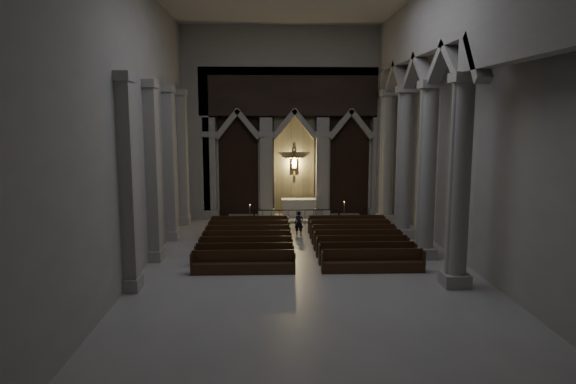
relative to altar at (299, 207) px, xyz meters
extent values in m
plane|color=#A29F99|center=(-0.25, -10.98, -0.71)|extent=(24.00, 24.00, 0.00)
cube|color=#99978F|center=(-0.25, 1.02, 5.29)|extent=(14.00, 0.10, 12.00)
cube|color=#99978F|center=(-0.25, -22.98, 5.29)|extent=(14.00, 0.10, 12.00)
cube|color=#99978F|center=(-7.25, -10.98, 5.29)|extent=(0.10, 24.00, 12.00)
cube|color=#99978F|center=(6.75, -10.98, 5.29)|extent=(0.10, 24.00, 12.00)
cube|color=#9F9B94|center=(-5.65, 0.52, 2.49)|extent=(0.80, 0.50, 6.40)
cube|color=#9F9B94|center=(-5.65, 0.52, -0.46)|extent=(1.05, 0.70, 0.50)
cube|color=#9F9B94|center=(-5.65, 0.52, 4.64)|extent=(1.00, 0.65, 0.35)
cube|color=#9F9B94|center=(-2.05, 0.52, 2.49)|extent=(0.80, 0.50, 6.40)
cube|color=#9F9B94|center=(-2.05, 0.52, -0.46)|extent=(1.05, 0.70, 0.50)
cube|color=#9F9B94|center=(-2.05, 0.52, 4.64)|extent=(1.00, 0.65, 0.35)
cube|color=#9F9B94|center=(1.55, 0.52, 2.49)|extent=(0.80, 0.50, 6.40)
cube|color=#9F9B94|center=(1.55, 0.52, -0.46)|extent=(1.05, 0.70, 0.50)
cube|color=#9F9B94|center=(1.55, 0.52, 4.64)|extent=(1.00, 0.65, 0.35)
cube|color=#9F9B94|center=(5.15, 0.52, 2.49)|extent=(0.80, 0.50, 6.40)
cube|color=#9F9B94|center=(5.15, 0.52, -0.46)|extent=(1.05, 0.70, 0.50)
cube|color=#9F9B94|center=(5.15, 0.52, 4.64)|extent=(1.00, 0.65, 0.35)
cube|color=black|center=(-3.85, 0.87, 2.79)|extent=(2.60, 0.15, 7.00)
cube|color=#90855D|center=(-0.25, 0.87, 2.79)|extent=(2.60, 0.15, 7.00)
cube|color=black|center=(3.35, 0.87, 2.79)|extent=(2.60, 0.15, 7.00)
cube|color=black|center=(-0.25, 0.52, 7.29)|extent=(12.00, 0.50, 3.00)
cube|color=#9F9B94|center=(-6.45, 0.52, 3.79)|extent=(1.60, 0.50, 9.00)
cube|color=#9F9B94|center=(5.95, 0.52, 3.79)|extent=(1.60, 0.50, 9.00)
cube|color=#9F9B94|center=(-0.25, 0.52, 9.79)|extent=(14.00, 0.50, 3.00)
plane|color=#FFCE72|center=(-0.25, 0.84, 2.79)|extent=(1.50, 0.00, 1.50)
cube|color=brown|center=(-0.25, 0.75, 2.79)|extent=(0.13, 0.08, 1.80)
cube|color=brown|center=(-0.25, 0.75, 3.14)|extent=(1.10, 0.08, 0.13)
cube|color=tan|center=(-0.25, 0.69, 2.74)|extent=(0.26, 0.10, 0.60)
sphere|color=tan|center=(-0.25, 0.69, 3.14)|extent=(0.17, 0.17, 0.17)
cylinder|color=tan|center=(-0.51, 0.69, 3.11)|extent=(0.45, 0.08, 0.08)
cylinder|color=tan|center=(0.01, 0.69, 3.11)|extent=(0.45, 0.08, 0.08)
cube|color=#9F9B94|center=(5.25, -1.48, -0.46)|extent=(1.00, 1.00, 0.50)
cylinder|color=#9F9B94|center=(5.25, -1.48, 3.29)|extent=(0.70, 0.70, 7.50)
cube|color=#9F9B94|center=(5.25, -1.48, 7.14)|extent=(0.95, 0.95, 0.35)
cube|color=#9F9B94|center=(5.25, -5.48, -0.46)|extent=(1.00, 1.00, 0.50)
cylinder|color=#9F9B94|center=(5.25, -5.48, 3.29)|extent=(0.70, 0.70, 7.50)
cube|color=#9F9B94|center=(5.25, -5.48, 7.14)|extent=(0.95, 0.95, 0.35)
cube|color=#9F9B94|center=(5.25, -9.48, -0.46)|extent=(1.00, 1.00, 0.50)
cylinder|color=#9F9B94|center=(5.25, -9.48, 3.29)|extent=(0.70, 0.70, 7.50)
cube|color=#9F9B94|center=(5.25, -9.48, 7.14)|extent=(0.95, 0.95, 0.35)
cube|color=#9F9B94|center=(5.25, -13.48, -0.46)|extent=(1.00, 1.00, 0.50)
cylinder|color=#9F9B94|center=(5.25, -13.48, 3.29)|extent=(0.70, 0.70, 7.50)
cube|color=#9F9B94|center=(5.25, -13.48, 7.14)|extent=(0.95, 0.95, 0.35)
cube|color=#9F9B94|center=(5.25, -10.98, 9.89)|extent=(0.55, 24.00, 2.80)
cube|color=#9F9B94|center=(5.25, 0.42, 3.89)|extent=(0.55, 1.20, 9.20)
cube|color=#9F9B94|center=(-7.00, -1.48, -0.46)|extent=(0.60, 1.00, 0.50)
cube|color=#9F9B94|center=(-7.00, -1.48, 3.29)|extent=(0.50, 0.80, 7.50)
cube|color=#9F9B94|center=(-7.00, -1.48, 7.14)|extent=(0.60, 1.00, 0.35)
cube|color=#9F9B94|center=(-7.00, -5.48, -0.46)|extent=(0.60, 1.00, 0.50)
cube|color=#9F9B94|center=(-7.00, -5.48, 3.29)|extent=(0.50, 0.80, 7.50)
cube|color=#9F9B94|center=(-7.00, -5.48, 7.14)|extent=(0.60, 1.00, 0.35)
cube|color=#9F9B94|center=(-7.00, -9.48, -0.46)|extent=(0.60, 1.00, 0.50)
cube|color=#9F9B94|center=(-7.00, -9.48, 3.29)|extent=(0.50, 0.80, 7.50)
cube|color=#9F9B94|center=(-7.00, -9.48, 7.14)|extent=(0.60, 1.00, 0.35)
cube|color=#9F9B94|center=(-7.00, -13.48, -0.46)|extent=(0.60, 1.00, 0.50)
cube|color=#9F9B94|center=(-7.00, -13.48, 3.29)|extent=(0.50, 0.80, 7.50)
cube|color=#9F9B94|center=(-7.00, -13.48, 7.14)|extent=(0.60, 1.00, 0.35)
cube|color=#9F9B94|center=(-0.25, -0.38, -0.63)|extent=(8.50, 2.60, 0.15)
cube|color=beige|center=(0.00, 0.00, -0.02)|extent=(2.01, 0.78, 1.06)
cube|color=white|center=(0.00, 0.00, 0.53)|extent=(2.18, 0.87, 0.04)
cube|color=black|center=(-0.25, -2.30, 0.25)|extent=(5.04, 0.05, 0.05)
cube|color=black|center=(-2.77, -2.30, -0.20)|extent=(0.09, 0.09, 1.01)
cube|color=black|center=(2.27, -2.30, -0.20)|extent=(0.09, 0.09, 1.01)
cylinder|color=black|center=(-2.26, -2.30, -0.23)|extent=(0.02, 0.02, 0.93)
cylinder|color=black|center=(-1.76, -2.30, -0.23)|extent=(0.02, 0.02, 0.93)
cylinder|color=black|center=(-1.26, -2.30, -0.23)|extent=(0.02, 0.02, 0.93)
cylinder|color=black|center=(-0.75, -2.30, -0.23)|extent=(0.02, 0.02, 0.93)
cylinder|color=black|center=(-0.25, -2.30, -0.23)|extent=(0.02, 0.02, 0.93)
cylinder|color=black|center=(0.26, -2.30, -0.23)|extent=(0.02, 0.02, 0.93)
cylinder|color=black|center=(0.76, -2.30, -0.23)|extent=(0.02, 0.02, 0.93)
cylinder|color=black|center=(1.26, -2.30, -0.23)|extent=(0.02, 0.02, 0.93)
cylinder|color=black|center=(1.77, -2.30, -0.23)|extent=(0.02, 0.02, 0.93)
cylinder|color=olive|center=(-3.03, -2.11, -0.68)|extent=(0.22, 0.22, 0.04)
cylinder|color=olive|center=(-3.03, -2.11, -0.17)|extent=(0.03, 0.03, 1.03)
cylinder|color=olive|center=(-3.03, -2.11, 0.35)|extent=(0.11, 0.11, 0.02)
cylinder|color=beige|center=(-3.03, -2.11, 0.44)|extent=(0.04, 0.04, 0.18)
sphere|color=#ECAA52|center=(-3.03, -2.11, 0.55)|extent=(0.04, 0.04, 0.04)
cylinder|color=olive|center=(2.68, -1.74, -0.68)|extent=(0.23, 0.23, 0.05)
cylinder|color=olive|center=(2.68, -1.74, -0.13)|extent=(0.03, 0.03, 1.11)
cylinder|color=olive|center=(2.68, -1.74, 0.43)|extent=(0.12, 0.12, 0.02)
cylinder|color=beige|center=(2.68, -1.74, 0.53)|extent=(0.05, 0.05, 0.19)
sphere|color=#ECAA52|center=(2.68, -1.74, 0.64)|extent=(0.04, 0.04, 0.04)
cube|color=black|center=(-2.95, -4.23, -0.48)|extent=(4.25, 0.40, 0.46)
cube|color=black|center=(-2.95, -4.04, 0.00)|extent=(4.25, 0.07, 0.51)
cube|color=black|center=(-5.07, -4.23, -0.25)|extent=(0.06, 0.46, 0.91)
cube|color=black|center=(-0.82, -4.23, -0.25)|extent=(0.06, 0.46, 0.91)
cube|color=black|center=(2.45, -4.23, -0.48)|extent=(4.25, 0.40, 0.46)
cube|color=black|center=(2.45, -4.04, 0.00)|extent=(4.25, 0.07, 0.51)
cube|color=black|center=(0.33, -4.23, -0.25)|extent=(0.06, 0.46, 0.91)
cube|color=black|center=(4.58, -4.23, -0.25)|extent=(0.06, 0.46, 0.91)
cube|color=black|center=(-2.95, -5.47, -0.48)|extent=(4.25, 0.40, 0.46)
cube|color=black|center=(-2.95, -5.28, 0.00)|extent=(4.25, 0.07, 0.51)
cube|color=black|center=(-5.07, -5.47, -0.25)|extent=(0.06, 0.46, 0.91)
cube|color=black|center=(-0.82, -5.47, -0.25)|extent=(0.06, 0.46, 0.91)
cube|color=black|center=(2.45, -5.47, -0.48)|extent=(4.25, 0.40, 0.46)
cube|color=black|center=(2.45, -5.28, 0.00)|extent=(4.25, 0.07, 0.51)
cube|color=black|center=(0.33, -5.47, -0.25)|extent=(0.06, 0.46, 0.91)
cube|color=black|center=(4.58, -5.47, -0.25)|extent=(0.06, 0.46, 0.91)
cube|color=black|center=(-2.95, -6.71, -0.48)|extent=(4.25, 0.40, 0.46)
cube|color=black|center=(-2.95, -6.51, 0.00)|extent=(4.25, 0.07, 0.51)
cube|color=black|center=(-5.07, -6.71, -0.25)|extent=(0.06, 0.46, 0.91)
cube|color=black|center=(-0.82, -6.71, -0.25)|extent=(0.06, 0.46, 0.91)
cube|color=black|center=(2.45, -6.71, -0.48)|extent=(4.25, 0.40, 0.46)
cube|color=black|center=(2.45, -6.51, 0.00)|extent=(4.25, 0.07, 0.51)
cube|color=black|center=(0.33, -6.71, -0.25)|extent=(0.06, 0.46, 0.91)
cube|color=black|center=(4.58, -6.71, -0.25)|extent=(0.06, 0.46, 0.91)
cube|color=black|center=(-2.95, -7.94, -0.48)|extent=(4.25, 0.40, 0.46)
cube|color=black|center=(-2.95, -7.75, 0.00)|extent=(4.25, 0.07, 0.51)
cube|color=black|center=(-5.07, -7.94, -0.25)|extent=(0.06, 0.46, 0.91)
cube|color=black|center=(-0.82, -7.94, -0.25)|extent=(0.06, 0.46, 0.91)
cube|color=black|center=(2.45, -7.94, -0.48)|extent=(4.25, 0.40, 0.46)
cube|color=black|center=(2.45, -7.75, 0.00)|extent=(4.25, 0.07, 0.51)
cube|color=black|center=(0.33, -7.94, -0.25)|extent=(0.06, 0.46, 0.91)
cube|color=black|center=(4.58, -7.94, -0.25)|extent=(0.06, 0.46, 0.91)
cube|color=black|center=(-2.95, -9.18, -0.48)|extent=(4.25, 0.40, 0.46)
cube|color=black|center=(-2.95, -8.99, 0.00)|extent=(4.25, 0.07, 0.51)
cube|color=black|center=(-5.07, -9.18, -0.25)|extent=(0.06, 0.46, 0.91)
cube|color=black|center=(-0.82, -9.18, -0.25)|extent=(0.06, 0.46, 0.91)
cube|color=black|center=(2.45, -9.18, -0.48)|extent=(4.25, 0.40, 0.46)
cube|color=black|center=(2.45, -8.99, 0.00)|extent=(4.25, 0.07, 0.51)
cube|color=black|center=(0.33, -9.18, -0.25)|extent=(0.06, 0.46, 0.91)
cube|color=black|center=(4.58, -9.18, -0.25)|extent=(0.06, 0.46, 0.91)
cube|color=black|center=(-2.95, -10.42, -0.48)|extent=(4.25, 0.40, 0.46)
cube|color=black|center=(-2.95, -10.23, 0.00)|extent=(4.25, 0.07, 0.51)
cube|color=black|center=(-5.07, -10.42, -0.25)|extent=(0.06, 0.46, 0.91)
cube|color=black|center=(-0.82, -10.42, -0.25)|extent=(0.06, 0.46, 0.91)
cube|color=black|center=(2.45, -10.42, -0.48)|extent=(4.25, 0.40, 0.46)
cube|color=black|center=(2.45, -10.23, 0.00)|extent=(4.25, 0.07, 0.51)
cube|color=black|center=(0.33, -10.42, -0.25)|extent=(0.06, 0.46, 0.91)
cube|color=black|center=(4.58, -10.42, -0.25)|extent=(0.06, 0.46, 0.91)
cube|color=black|center=(-2.95, -11.66, -0.48)|extent=(4.25, 0.40, 0.46)
cube|color=black|center=(-2.95, -11.47, 0.00)|extent=(4.25, 0.07, 0.51)
cube|color=black|center=(-5.07, -11.66, -0.25)|extent=(0.06, 0.46, 0.91)
cube|color=black|center=(-0.82, -11.66, -0.25)|extent=(0.06, 0.46, 0.91)
cube|color=black|center=(2.45, -11.66, -0.48)|extent=(4.25, 0.40, 0.46)
cube|color=black|center=(2.45, -11.47, 0.00)|extent=(4.25, 0.07, 0.51)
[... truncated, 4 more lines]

